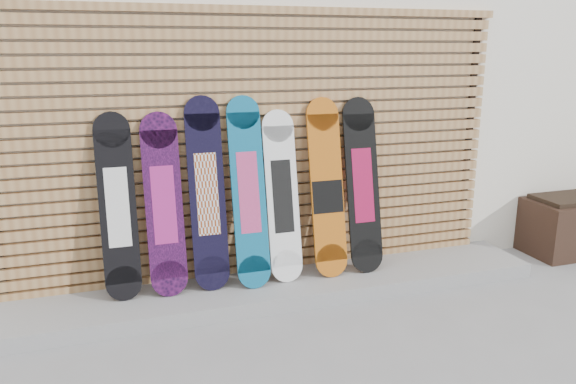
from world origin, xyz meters
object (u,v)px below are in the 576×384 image
Objects in this scene: snowboard_2 at (207,194)px; snowboard_6 at (363,185)px; snowboard_0 at (118,207)px; snowboard_1 at (164,205)px; snowboard_5 at (327,189)px; snowboard_3 at (249,192)px; snowboard_4 at (282,196)px.

snowboard_2 is 1.03× the size of snowboard_6.
snowboard_2 is at bearing -1.02° from snowboard_0.
snowboard_5 is at bearing -0.95° from snowboard_1.
snowboard_3 is 0.29m from snowboard_4.
snowboard_3 reaches higher than snowboard_0.
snowboard_0 is 0.96× the size of snowboard_5.
snowboard_2 is at bearing 178.86° from snowboard_6.
snowboard_1 is at bearing -179.29° from snowboard_2.
snowboard_2 is at bearing 178.49° from snowboard_5.
snowboard_2 is (0.67, -0.01, 0.05)m from snowboard_0.
snowboard_0 is at bearing 178.69° from snowboard_5.
snowboard_5 is 1.00× the size of snowboard_6.
snowboard_4 is (1.28, -0.03, -0.01)m from snowboard_0.
snowboard_6 is at bearing -1.14° from snowboard_2.
snowboard_4 is at bearing 3.81° from snowboard_3.
snowboard_0 is 1.02× the size of snowboard_4.
snowboard_3 is 1.00m from snowboard_6.
snowboard_0 is 1.99m from snowboard_6.
snowboard_1 is at bearing 177.46° from snowboard_3.
snowboard_2 reaches higher than snowboard_5.
snowboard_0 is at bearing 178.98° from snowboard_2.
snowboard_0 is 0.67m from snowboard_2.
snowboard_3 is 0.67m from snowboard_5.
snowboard_3 is 1.03× the size of snowboard_6.
snowboard_1 is 0.93× the size of snowboard_2.
snowboard_3 is 1.09× the size of snowboard_4.
snowboard_3 is 1.02× the size of snowboard_5.
snowboard_0 is at bearing 177.39° from snowboard_3.
snowboard_1 reaches higher than snowboard_4.
snowboard_2 is 1.03× the size of snowboard_5.
snowboard_5 is (1.00, -0.03, -0.03)m from snowboard_2.
snowboard_0 is at bearing 177.27° from snowboard_1.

